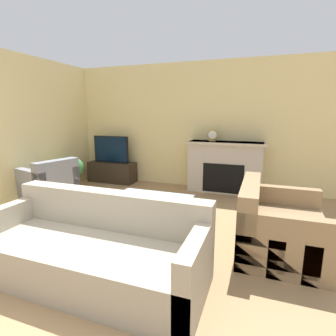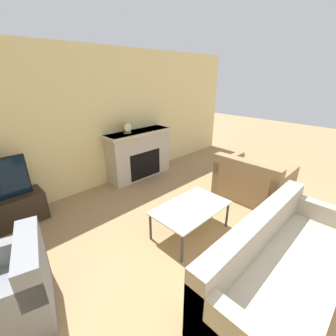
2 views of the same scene
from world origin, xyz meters
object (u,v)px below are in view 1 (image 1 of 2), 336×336
at_px(couch_sectional, 95,251).
at_px(mantel_clock, 213,135).
at_px(couch_loveseat, 277,228).
at_px(armchair_by_window, 50,186).
at_px(tv, 111,149).
at_px(coffee_table, 151,200).
at_px(potted_plant, 74,170).

xyz_separation_m(couch_sectional, mantel_clock, (0.51, 3.44, 0.89)).
height_order(couch_sectional, mantel_clock, mantel_clock).
bearing_deg(couch_loveseat, couch_sectional, 124.45).
height_order(couch_sectional, armchair_by_window, same).
relative_size(tv, armchair_by_window, 0.92).
bearing_deg(armchair_by_window, coffee_table, 95.36).
distance_m(potted_plant, mantel_clock, 3.05).
relative_size(armchair_by_window, mantel_clock, 4.07).
bearing_deg(tv, couch_loveseat, -31.11).
height_order(coffee_table, potted_plant, potted_plant).
bearing_deg(couch_loveseat, coffee_table, 86.24).
height_order(couch_loveseat, potted_plant, couch_loveseat).
bearing_deg(couch_sectional, mantel_clock, 81.60).
height_order(tv, couch_sectional, tv).
distance_m(couch_sectional, armchair_by_window, 2.72).
xyz_separation_m(tv, mantel_clock, (2.39, 0.08, 0.39)).
bearing_deg(armchair_by_window, couch_loveseat, 97.91).
height_order(couch_sectional, couch_loveseat, same).
relative_size(couch_sectional, couch_loveseat, 1.81).
distance_m(couch_loveseat, potted_plant, 4.26).
bearing_deg(coffee_table, armchair_by_window, 170.31).
bearing_deg(mantel_clock, couch_sectional, -98.40).
bearing_deg(couch_loveseat, mantel_clock, 28.33).
relative_size(tv, mantel_clock, 3.75).
bearing_deg(tv, couch_sectional, -60.74).
bearing_deg(mantel_clock, coffee_table, -102.17).
distance_m(tv, couch_loveseat, 4.24).
xyz_separation_m(couch_sectional, armchair_by_window, (-2.15, 1.67, 0.01)).
relative_size(tv, couch_loveseat, 0.72).
distance_m(tv, couch_sectional, 3.88).
bearing_deg(potted_plant, armchair_by_window, -79.57).
bearing_deg(tv, armchair_by_window, -99.01).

